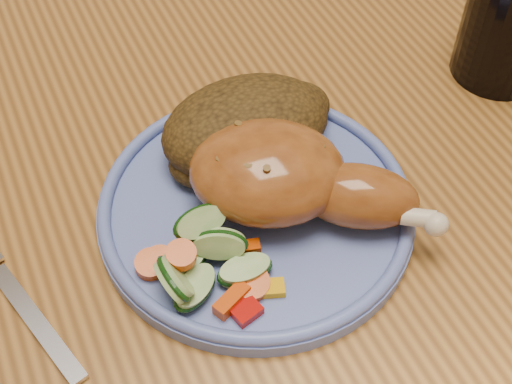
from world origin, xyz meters
The scene contains 8 objects.
dining_table centered at (0.00, 0.00, 0.67)m, with size 0.90×1.40×0.75m.
plate centered at (-0.03, -0.09, 0.76)m, with size 0.24×0.24×0.01m, color #5265B0.
plate_rim centered at (-0.03, -0.09, 0.77)m, with size 0.23×0.23×0.01m, color #5265B0.
chicken_leg centered at (-0.01, -0.10, 0.79)m, with size 0.17×0.16×0.06m.
rice_pilaf centered at (-0.01, -0.04, 0.78)m, with size 0.14×0.10×0.06m.
vegetable_pile centered at (-0.09, -0.13, 0.77)m, with size 0.09×0.09×0.04m.
fork centered at (-0.21, -0.09, 0.75)m, with size 0.06×0.15×0.00m.
drinking_glass centered at (0.23, -0.03, 0.80)m, with size 0.08×0.08×0.11m, color black.
Camera 1 is at (-0.17, -0.39, 1.18)m, focal length 50.00 mm.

